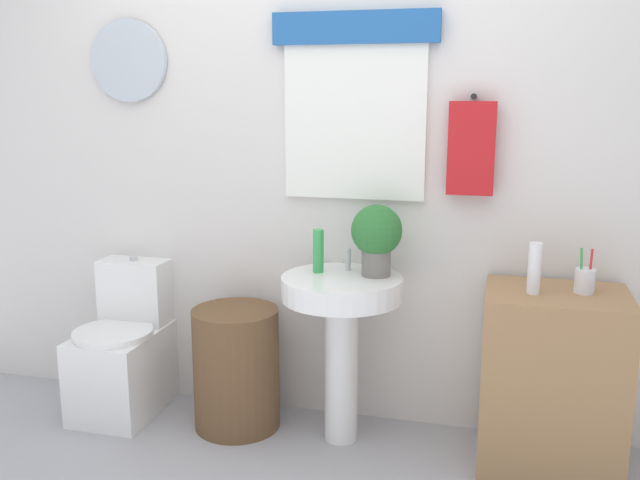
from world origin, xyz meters
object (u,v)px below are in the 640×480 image
at_px(wooden_cabinet, 552,380).
at_px(lotion_bottle, 534,268).
at_px(toothbrush_cup, 585,280).
at_px(laundry_hamper, 236,368).
at_px(soap_bottle, 318,251).
at_px(potted_plant, 377,235).
at_px(toilet, 125,354).
at_px(pedestal_sink, 342,316).

distance_m(wooden_cabinet, lotion_bottle, 0.50).
bearing_deg(toothbrush_cup, laundry_hamper, -179.24).
bearing_deg(wooden_cabinet, soap_bottle, 177.19).
xyz_separation_m(wooden_cabinet, potted_plant, (-0.76, 0.06, 0.57)).
bearing_deg(toilet, toothbrush_cup, -0.31).
relative_size(toilet, lotion_bottle, 3.61).
bearing_deg(pedestal_sink, toothbrush_cup, 1.14).
height_order(wooden_cabinet, toothbrush_cup, toothbrush_cup).
bearing_deg(wooden_cabinet, toilet, 179.10).
bearing_deg(soap_bottle, potted_plant, 2.20).
relative_size(toilet, toothbrush_cup, 4.07).
height_order(laundry_hamper, toothbrush_cup, toothbrush_cup).
distance_m(laundry_hamper, soap_bottle, 0.70).
relative_size(toilet, wooden_cabinet, 0.99).
bearing_deg(toothbrush_cup, potted_plant, 177.33).
height_order(toilet, laundry_hamper, toilet).
bearing_deg(soap_bottle, laundry_hamper, -172.62).
xyz_separation_m(toilet, laundry_hamper, (0.60, -0.03, -0.00)).
bearing_deg(soap_bottle, pedestal_sink, -22.62).
bearing_deg(laundry_hamper, toilet, 177.02).
relative_size(soap_bottle, toothbrush_cup, 1.06).
relative_size(pedestal_sink, lotion_bottle, 3.68).
distance_m(laundry_hamper, wooden_cabinet, 1.41).
bearing_deg(toilet, laundry_hamper, -2.98).
relative_size(wooden_cabinet, potted_plant, 2.42).
bearing_deg(lotion_bottle, soap_bottle, 174.42).
bearing_deg(soap_bottle, toilet, -178.93).
relative_size(laundry_hamper, soap_bottle, 2.95).
xyz_separation_m(laundry_hamper, wooden_cabinet, (1.41, 0.00, 0.09)).
height_order(toilet, lotion_bottle, lotion_bottle).
bearing_deg(toothbrush_cup, wooden_cabinet, -168.72).
bearing_deg(toilet, potted_plant, 1.31).
xyz_separation_m(pedestal_sink, lotion_bottle, (0.80, -0.04, 0.28)).
relative_size(laundry_hamper, wooden_cabinet, 0.75).
height_order(toilet, soap_bottle, soap_bottle).
height_order(potted_plant, lotion_bottle, potted_plant).
xyz_separation_m(toilet, soap_bottle, (0.99, 0.02, 0.58)).
bearing_deg(pedestal_sink, potted_plant, 23.20).
height_order(laundry_hamper, potted_plant, potted_plant).
height_order(pedestal_sink, wooden_cabinet, pedestal_sink).
relative_size(toilet, soap_bottle, 3.86).
height_order(pedestal_sink, toothbrush_cup, toothbrush_cup).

